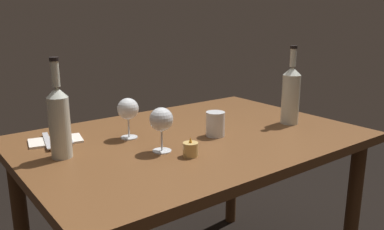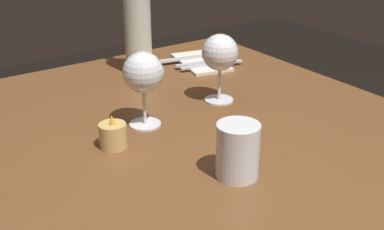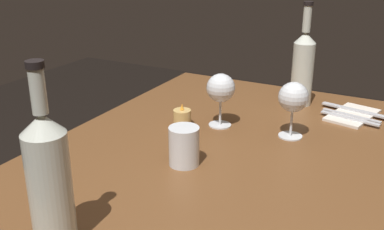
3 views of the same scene
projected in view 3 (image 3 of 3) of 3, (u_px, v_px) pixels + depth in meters
dining_table at (218, 189)px, 1.19m from camera, size 1.30×0.90×0.74m
wine_glass_left at (221, 89)px, 1.31m from camera, size 0.08×0.08×0.16m
wine_glass_right at (293, 98)px, 1.23m from camera, size 0.08×0.08×0.16m
wine_bottle at (49, 177)px, 0.79m from camera, size 0.08×0.08×0.34m
wine_bottle_second at (303, 66)px, 1.48m from camera, size 0.07×0.07×0.33m
water_tumbler at (184, 148)px, 1.10m from camera, size 0.07×0.07×0.10m
votive_candle at (182, 118)px, 1.34m from camera, size 0.05×0.05×0.07m
folded_napkin at (352, 115)px, 1.42m from camera, size 0.21×0.15×0.01m
fork_inner at (351, 116)px, 1.40m from camera, size 0.05×0.18×0.00m
fork_outer at (350, 118)px, 1.38m from camera, size 0.05×0.18×0.00m
table_knife at (354, 110)px, 1.44m from camera, size 0.06×0.21×0.00m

